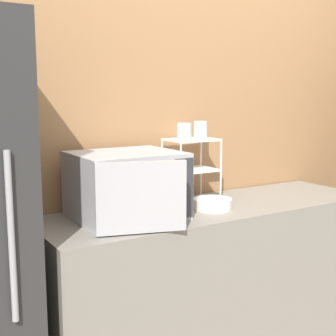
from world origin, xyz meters
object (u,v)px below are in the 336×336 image
at_px(microwave, 127,186).
at_px(bowl, 213,204).
at_px(glass_back_right, 200,129).
at_px(dish_rack, 191,156).
at_px(glass_front_left, 184,132).

relative_size(microwave, bowl, 2.78).
height_order(glass_back_right, bowl, glass_back_right).
relative_size(dish_rack, glass_front_left, 3.78).
xyz_separation_m(glass_back_right, bowl, (-0.11, -0.27, -0.38)).
xyz_separation_m(dish_rack, glass_back_right, (0.09, 0.05, 0.15)).
bearing_deg(glass_back_right, bowl, -111.75).
bearing_deg(microwave, glass_back_right, 19.18).
xyz_separation_m(microwave, glass_back_right, (0.58, 0.20, 0.24)).
relative_size(microwave, glass_front_left, 6.03).
distance_m(dish_rack, bowl, 0.32).
bearing_deg(dish_rack, glass_front_left, -148.05).
bearing_deg(glass_back_right, dish_rack, -153.25).
distance_m(glass_front_left, glass_back_right, 0.21).
xyz_separation_m(microwave, glass_front_left, (0.40, 0.10, 0.24)).
distance_m(microwave, glass_front_left, 0.48).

